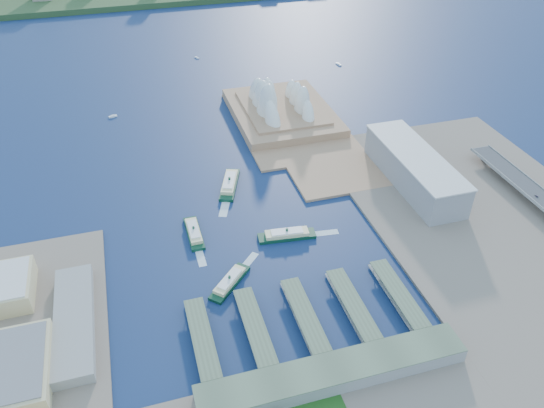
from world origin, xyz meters
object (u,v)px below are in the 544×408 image
object	(u,v)px
ferry_a	(194,231)
ferry_d	(287,233)
ferry_c	(230,280)
toaster_building	(414,169)
ferry_b	(230,182)
car_c	(537,196)
opera_house	(282,96)

from	to	relation	value
ferry_a	ferry_d	distance (m)	91.43
ferry_c	ferry_a	bearing A→B (deg)	-32.27
toaster_building	ferry_b	size ratio (longest dim) A/B	2.53
toaster_building	ferry_a	size ratio (longest dim) A/B	2.98
ferry_c	car_c	world-z (taller)	car_c
ferry_d	car_c	xyz separation A→B (m)	(263.32, -27.06, 10.17)
opera_house	car_c	size ratio (longest dim) A/B	40.61
ferry_c	ferry_d	bearing A→B (deg)	-100.83
ferry_a	ferry_d	xyz separation A→B (m)	(86.45, -29.78, 0.40)
opera_house	ferry_a	distance (m)	272.06
ferry_c	car_c	bearing A→B (deg)	-132.30
toaster_building	ferry_d	xyz separation A→B (m)	(-162.32, -49.04, -15.17)
ferry_b	opera_house	bearing A→B (deg)	74.25
ferry_b	car_c	xyz separation A→B (m)	(297.22, -130.41, 9.69)
opera_house	ferry_a	xyz separation A→B (m)	(-158.77, -219.26, -27.08)
opera_house	toaster_building	size ratio (longest dim) A/B	1.16
opera_house	car_c	bearing A→B (deg)	-55.33
car_c	opera_house	bearing A→B (deg)	-55.33
toaster_building	ferry_c	size ratio (longest dim) A/B	3.06
toaster_building	ferry_d	bearing A→B (deg)	-163.19
opera_house	ferry_b	world-z (taller)	opera_house
ferry_a	opera_house	bearing A→B (deg)	53.87
opera_house	ferry_c	distance (m)	329.10
opera_house	ferry_a	size ratio (longest dim) A/B	3.46
opera_house	ferry_c	size ratio (longest dim) A/B	3.56
ferry_b	toaster_building	bearing A→B (deg)	4.88
opera_house	ferry_d	size ratio (longest dim) A/B	3.19
ferry_a	ferry_c	distance (m)	79.48
toaster_building	ferry_b	world-z (taller)	toaster_building
ferry_b	ferry_d	distance (m)	108.76
opera_house	ferry_b	distance (m)	182.20
ferry_a	ferry_d	bearing A→B (deg)	-19.23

